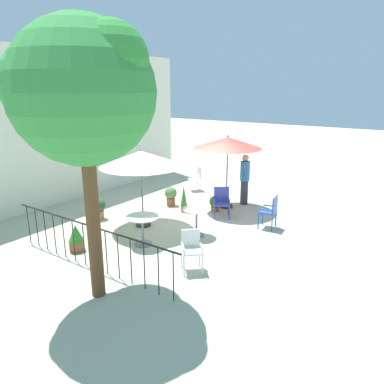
% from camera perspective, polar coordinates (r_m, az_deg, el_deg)
% --- Properties ---
extents(ground_plane, '(60.00, 60.00, 0.00)m').
position_cam_1_polar(ground_plane, '(11.10, -0.96, -4.44)').
color(ground_plane, '#B3B79A').
extents(villa_facade, '(10.17, 0.30, 5.11)m').
position_cam_1_polar(villa_facade, '(13.75, -17.28, 9.80)').
color(villa_facade, silver).
rests_on(villa_facade, ground).
extents(terrace_railing, '(0.03, 5.06, 1.01)m').
position_cam_1_polar(terrace_railing, '(8.39, -15.81, -7.04)').
color(terrace_railing, black).
rests_on(terrace_railing, ground).
extents(shade_tree, '(2.60, 2.48, 5.04)m').
position_cam_1_polar(shade_tree, '(6.60, -16.52, 14.69)').
color(shade_tree, brown).
rests_on(shade_tree, ground).
extents(patio_umbrella_0, '(2.20, 2.20, 2.41)m').
position_cam_1_polar(patio_umbrella_0, '(11.85, 5.61, 7.58)').
color(patio_umbrella_0, '#2D2D2D').
rests_on(patio_umbrella_0, ground).
extents(patio_umbrella_1, '(2.31, 2.31, 2.26)m').
position_cam_1_polar(patio_umbrella_1, '(10.24, -8.00, 5.10)').
color(patio_umbrella_1, '#2D2D2D').
rests_on(patio_umbrella_1, ground).
extents(cafe_table_0, '(0.84, 0.84, 0.76)m').
position_cam_1_polar(cafe_table_0, '(9.34, -7.74, -5.12)').
color(cafe_table_0, silver).
rests_on(cafe_table_0, ground).
extents(cafe_table_1, '(0.75, 0.75, 0.76)m').
position_cam_1_polar(cafe_table_1, '(9.82, 0.71, -3.93)').
color(cafe_table_1, white).
rests_on(cafe_table_1, ground).
extents(patio_chair_0, '(0.60, 0.59, 0.92)m').
position_cam_1_polar(patio_chair_0, '(14.18, 0.71, 2.31)').
color(patio_chair_0, white).
rests_on(patio_chair_0, ground).
extents(patio_chair_1, '(0.62, 0.62, 0.90)m').
position_cam_1_polar(patio_chair_1, '(8.03, -0.08, -8.57)').
color(patio_chair_1, white).
rests_on(patio_chair_1, ground).
extents(patio_chair_2, '(0.66, 0.67, 0.92)m').
position_cam_1_polar(patio_chair_2, '(11.29, 4.64, -1.31)').
color(patio_chair_2, '#373F98').
rests_on(patio_chair_2, ground).
extents(patio_chair_3, '(0.51, 0.48, 0.95)m').
position_cam_1_polar(patio_chair_3, '(10.56, 12.17, -2.73)').
color(patio_chair_3, '#2B509F').
rests_on(patio_chair_3, ground).
extents(potted_plant_0, '(0.41, 0.41, 0.65)m').
position_cam_1_polar(potted_plant_0, '(12.38, -3.33, -0.49)').
color(potted_plant_0, brown).
rests_on(potted_plant_0, ground).
extents(potted_plant_1, '(0.43, 0.43, 0.65)m').
position_cam_1_polar(potted_plant_1, '(11.46, -14.37, -2.35)').
color(potted_plant_1, '#C86D3F').
rests_on(potted_plant_1, ground).
extents(potted_plant_2, '(0.38, 0.38, 0.69)m').
position_cam_1_polar(potted_plant_2, '(9.41, -17.64, -6.80)').
color(potted_plant_2, brown).
rests_on(potted_plant_2, ground).
extents(potted_plant_3, '(0.22, 0.22, 0.89)m').
position_cam_1_polar(potted_plant_3, '(11.71, -1.30, -1.00)').
color(potted_plant_3, '#B15B28').
rests_on(potted_plant_3, ground).
extents(potted_plant_4, '(0.38, 0.38, 0.52)m').
position_cam_1_polar(potted_plant_4, '(11.83, 3.65, -1.70)').
color(potted_plant_4, '#A5562C').
rests_on(potted_plant_4, ground).
extents(standing_person, '(0.41, 0.41, 1.73)m').
position_cam_1_polar(standing_person, '(12.50, 8.23, 2.04)').
color(standing_person, '#33333D').
rests_on(standing_person, ground).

